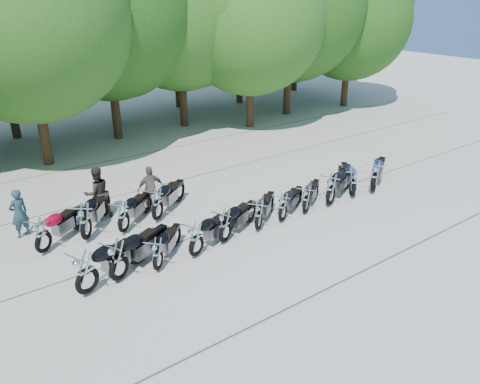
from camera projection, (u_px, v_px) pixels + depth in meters
ground at (268, 239)px, 14.81m from camera, size 90.00×90.00×0.00m
tree_3 at (23, 15)px, 18.64m from camera, size 8.70×8.70×10.67m
tree_4 at (104, 3)px, 22.11m from camera, size 9.13×9.13×11.20m
tree_5 at (179, 3)px, 24.43m from camera, size 9.04×9.04×11.10m
tree_6 at (251, 19)px, 24.57m from camera, size 8.00×8.00×9.82m
tree_7 at (291, 5)px, 27.03m from camera, size 8.79×8.79×10.79m
tree_8 at (351, 20)px, 29.49m from camera, size 7.53×7.53×9.25m
tree_12 at (105, 19)px, 25.66m from camera, size 7.88×7.88×9.67m
tree_13 at (174, 10)px, 28.93m from camera, size 8.31×8.31×10.20m
tree_14 at (239, 13)px, 30.16m from camera, size 8.02×8.02×9.84m
motorcycle_0 at (86, 271)px, 11.83m from camera, size 2.65×1.63×1.44m
motorcycle_1 at (118, 259)px, 12.39m from camera, size 2.58×1.76×1.41m
motorcycle_2 at (157, 253)px, 12.91m from camera, size 1.94×1.82×1.16m
motorcycle_3 at (196, 238)px, 13.56m from camera, size 2.36×1.48×1.28m
motorcycle_4 at (225, 225)px, 14.32m from camera, size 2.35×1.56×1.28m
motorcycle_5 at (259, 214)px, 15.07m from camera, size 2.11×1.80×1.21m
motorcycle_6 at (283, 206)px, 15.65m from camera, size 2.16×1.55×1.19m
motorcycle_7 at (306, 198)px, 16.23m from camera, size 2.11×1.67×1.18m
motorcycle_8 at (331, 188)px, 16.77m from camera, size 2.58×1.70×1.41m
motorcycle_9 at (353, 182)px, 17.49m from camera, size 1.97×2.27×1.31m
motorcycle_10 at (375, 176)px, 17.84m from camera, size 2.59×1.97×1.44m
motorcycle_11 at (42, 234)px, 13.73m from camera, size 2.34×1.93×1.33m
motorcycle_12 at (85, 220)px, 14.43m from camera, size 2.21×2.48×1.44m
motorcycle_13 at (123, 216)px, 14.90m from camera, size 2.19×1.94×1.28m
motorcycle_14 at (157, 203)px, 15.66m from camera, size 2.39×2.03×1.37m
rider_0 at (19, 213)px, 14.67m from camera, size 0.67×0.54×1.61m
rider_1 at (97, 193)px, 15.84m from camera, size 0.91×0.71×1.85m
rider_2 at (151, 188)px, 16.47m from camera, size 1.01×0.54×1.64m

